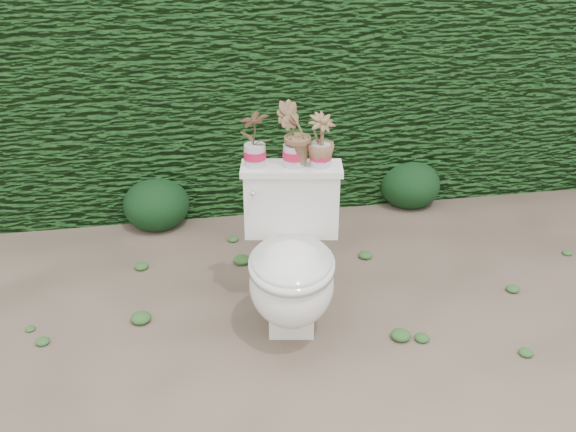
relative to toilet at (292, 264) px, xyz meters
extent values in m
plane|color=#826D59|center=(0.21, 0.19, -0.36)|extent=(60.00, 60.00, 0.00)
cube|color=#21551C|center=(0.21, 1.79, 0.44)|extent=(8.00, 1.00, 1.60)
cube|color=white|center=(0.00, 0.02, -0.26)|extent=(0.27, 0.33, 0.20)
ellipsoid|color=white|center=(-0.01, -0.08, -0.06)|extent=(0.49, 0.58, 0.39)
cube|color=white|center=(0.04, 0.24, 0.22)|extent=(0.49, 0.25, 0.34)
cube|color=white|center=(0.04, 0.24, 0.40)|extent=(0.53, 0.27, 0.03)
cylinder|color=silver|center=(-0.16, 0.17, 0.32)|extent=(0.03, 0.06, 0.02)
sphere|color=silver|center=(-0.16, 0.15, 0.32)|extent=(0.03, 0.03, 0.03)
imported|color=#237324|center=(-0.13, 0.27, 0.56)|extent=(0.16, 0.13, 0.27)
imported|color=#237324|center=(0.05, 0.23, 0.57)|extent=(0.17, 0.14, 0.31)
imported|color=#237324|center=(0.18, 0.21, 0.54)|extent=(0.18, 0.18, 0.25)
ellipsoid|color=#133915|center=(-0.68, 1.26, -0.18)|extent=(0.43, 0.43, 0.35)
ellipsoid|color=#133915|center=(1.08, 1.29, -0.19)|extent=(0.43, 0.43, 0.34)
camera|label=1|loc=(-0.48, -2.64, 1.61)|focal=40.00mm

